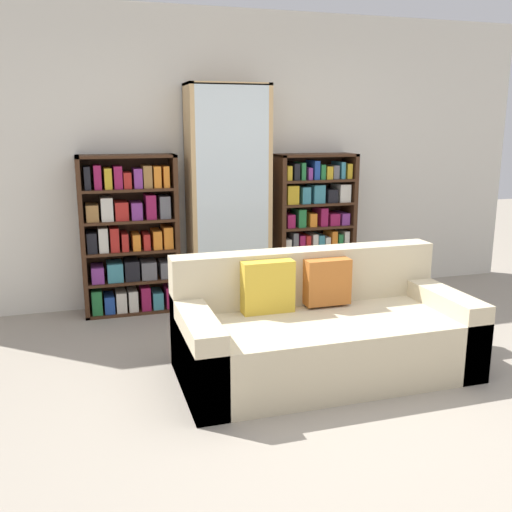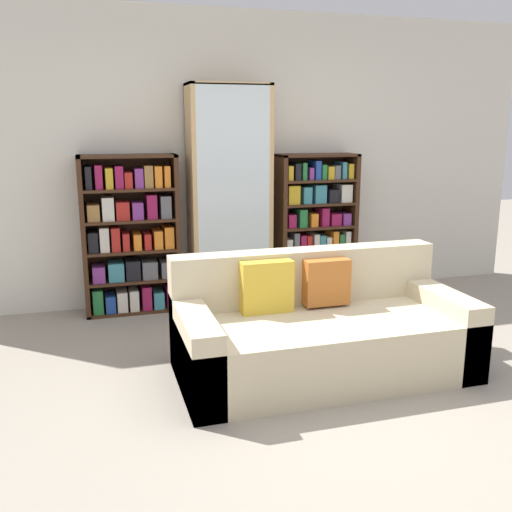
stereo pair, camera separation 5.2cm
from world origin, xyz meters
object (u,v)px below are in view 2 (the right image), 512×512
at_px(display_cabinet, 229,199).
at_px(bookshelf_right, 315,226).
at_px(couch, 320,332).
at_px(wine_bottle, 293,297).
at_px(bookshelf_left, 131,237).

xyz_separation_m(display_cabinet, bookshelf_right, (0.87, 0.02, -0.30)).
bearing_deg(couch, bookshelf_right, 69.21).
xyz_separation_m(display_cabinet, wine_bottle, (0.47, -0.47, -0.85)).
height_order(bookshelf_right, wine_bottle, bookshelf_right).
distance_m(bookshelf_right, wine_bottle, 0.84).
bearing_deg(wine_bottle, bookshelf_left, 160.52).
relative_size(couch, bookshelf_right, 1.40).
xyz_separation_m(bookshelf_right, wine_bottle, (-0.40, -0.49, -0.55)).
relative_size(couch, bookshelf_left, 1.39).
bearing_deg(bookshelf_right, couch, -110.79).
height_order(bookshelf_left, bookshelf_right, bookshelf_left).
height_order(bookshelf_left, display_cabinet, display_cabinet).
distance_m(bookshelf_left, bookshelf_right, 1.78).
xyz_separation_m(couch, bookshelf_right, (0.65, 1.71, 0.42)).
bearing_deg(display_cabinet, bookshelf_right, 1.03).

